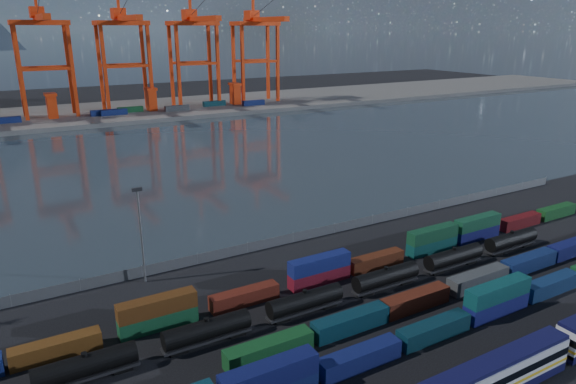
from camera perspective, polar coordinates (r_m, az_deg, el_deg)
ground at (r=82.41m, az=10.68°, el=-12.23°), size 700.00×700.00×0.00m
harbor_water at (r=170.35m, az=-12.67°, el=3.47°), size 700.00×700.00×0.00m
far_quay at (r=270.59m, az=-19.53°, el=8.29°), size 700.00×70.00×2.00m
passenger_train at (r=66.27m, az=21.53°, el=-18.83°), size 76.38×3.01×5.16m
container_row_south at (r=65.60m, az=4.90°, el=-18.40°), size 139.50×2.39×5.09m
container_row_mid at (r=79.44m, az=11.81°, el=-12.43°), size 141.66×2.47×2.63m
container_row_north at (r=85.42m, az=2.12°, el=-9.28°), size 141.04×2.26×4.82m
tanker_string at (r=74.88m, az=-3.30°, el=-13.52°), size 120.99×2.68×3.84m
waterfront_fence at (r=102.38m, az=0.56°, el=-5.10°), size 160.12×0.12×2.20m
yard_light_mast at (r=87.19m, az=-16.05°, el=-4.13°), size 1.60×0.40×16.60m
gantry_cranes at (r=259.86m, az=-21.79°, el=15.97°), size 198.93×45.95×62.22m
quay_containers at (r=254.29m, az=-21.39°, el=8.07°), size 172.58×10.99×2.60m
straddle_carriers at (r=259.47m, az=-19.80°, el=9.43°), size 140.00×7.00×11.10m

